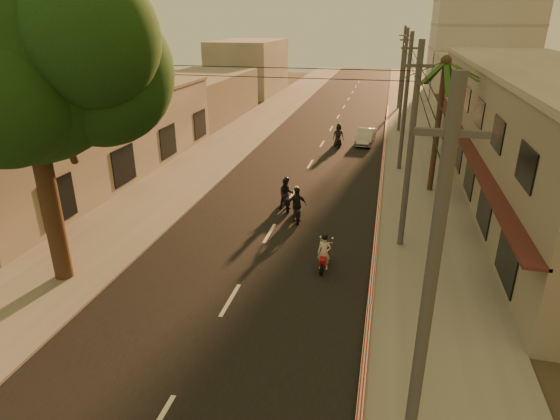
# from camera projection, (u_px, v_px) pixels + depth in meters

# --- Properties ---
(ground) EXTENTS (160.00, 160.00, 0.00)m
(ground) POSITION_uv_depth(u_px,v_px,m) (211.00, 333.00, 15.64)
(ground) COLOR #383023
(ground) RESTS_ON ground
(road) EXTENTS (10.00, 140.00, 0.02)m
(road) POSITION_uv_depth(u_px,v_px,m) (310.00, 164.00, 33.65)
(road) COLOR black
(road) RESTS_ON ground
(sidewalk_right) EXTENTS (5.00, 140.00, 0.12)m
(sidewalk_right) POSITION_uv_depth(u_px,v_px,m) (418.00, 170.00, 32.08)
(sidewalk_right) COLOR slate
(sidewalk_right) RESTS_ON ground
(sidewalk_left) EXTENTS (5.00, 140.00, 0.12)m
(sidewalk_left) POSITION_uv_depth(u_px,v_px,m) (212.00, 157.00, 35.19)
(sidewalk_left) COLOR slate
(sidewalk_left) RESTS_ON ground
(curb_stripe) EXTENTS (0.20, 60.00, 0.20)m
(curb_stripe) POSITION_uv_depth(u_px,v_px,m) (380.00, 192.00, 28.05)
(curb_stripe) COLOR #B51D13
(curb_stripe) RESTS_ON ground
(shophouse_row) EXTENTS (8.80, 34.20, 7.30)m
(shophouse_row) POSITION_uv_depth(u_px,v_px,m) (540.00, 130.00, 27.57)
(shophouse_row) COLOR gray
(shophouse_row) RESTS_ON ground
(left_building) EXTENTS (8.20, 24.20, 5.20)m
(left_building) POSITION_uv_depth(u_px,v_px,m) (82.00, 138.00, 30.17)
(left_building) COLOR #ADA79C
(left_building) RESTS_ON ground
(broadleaf_tree) EXTENTS (9.60, 8.70, 12.10)m
(broadleaf_tree) POSITION_uv_depth(u_px,v_px,m) (34.00, 59.00, 15.72)
(broadleaf_tree) COLOR black
(broadleaf_tree) RESTS_ON ground
(palm_tree) EXTENTS (5.00, 5.00, 8.20)m
(palm_tree) POSITION_uv_depth(u_px,v_px,m) (445.00, 69.00, 25.67)
(palm_tree) COLOR black
(palm_tree) RESTS_ON ground
(utility_poles) EXTENTS (1.20, 48.26, 9.00)m
(utility_poles) POSITION_uv_depth(u_px,v_px,m) (408.00, 72.00, 29.88)
(utility_poles) COLOR #38383A
(utility_poles) RESTS_ON ground
(filler_right) EXTENTS (8.00, 14.00, 6.00)m
(filler_right) POSITION_uv_depth(u_px,v_px,m) (472.00, 83.00, 52.13)
(filler_right) COLOR #ADA79C
(filler_right) RESTS_ON ground
(filler_left_near) EXTENTS (8.00, 14.00, 4.40)m
(filler_left_near) POSITION_uv_depth(u_px,v_px,m) (200.00, 97.00, 48.34)
(filler_left_near) COLOR #ADA79C
(filler_left_near) RESTS_ON ground
(filler_left_far) EXTENTS (8.00, 14.00, 7.00)m
(filler_left_far) POSITION_uv_depth(u_px,v_px,m) (249.00, 67.00, 64.07)
(filler_left_far) COLOR #ADA79C
(filler_left_far) RESTS_ON ground
(scooter_red) EXTENTS (0.62, 1.65, 1.62)m
(scooter_red) POSITION_uv_depth(u_px,v_px,m) (324.00, 254.00, 19.38)
(scooter_red) COLOR black
(scooter_red) RESTS_ON ground
(scooter_mid_a) EXTENTS (1.26, 1.81, 1.85)m
(scooter_mid_a) POSITION_uv_depth(u_px,v_px,m) (286.00, 195.00, 25.46)
(scooter_mid_a) COLOR black
(scooter_mid_a) RESTS_ON ground
(scooter_mid_b) EXTENTS (1.24, 1.81, 1.83)m
(scooter_mid_b) POSITION_uv_depth(u_px,v_px,m) (297.00, 205.00, 24.03)
(scooter_mid_b) COLOR black
(scooter_mid_b) RESTS_ON ground
(scooter_far_a) EXTENTS (1.14, 1.91, 1.91)m
(scooter_far_a) POSITION_uv_depth(u_px,v_px,m) (338.00, 136.00, 37.92)
(scooter_far_a) COLOR black
(scooter_far_a) RESTS_ON ground
(parked_car) EXTENTS (1.86, 3.99, 1.25)m
(parked_car) POSITION_uv_depth(u_px,v_px,m) (366.00, 137.00, 38.81)
(parked_car) COLOR #9B9FA3
(parked_car) RESTS_ON ground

